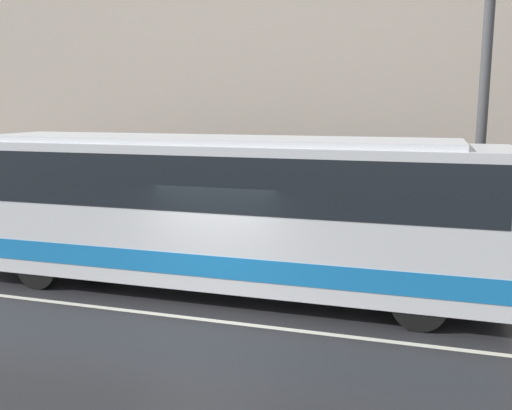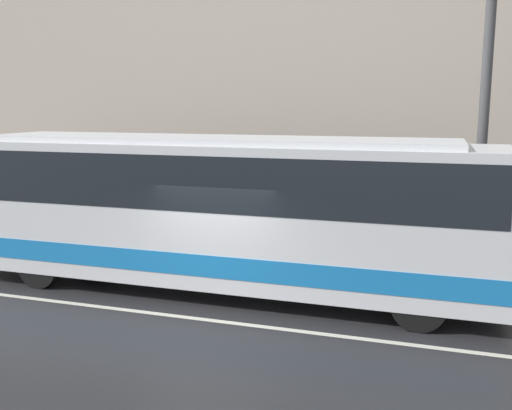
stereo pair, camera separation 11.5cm
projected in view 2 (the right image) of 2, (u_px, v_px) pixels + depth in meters
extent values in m
plane|color=#262628|center=(204.00, 320.00, 10.97)|extent=(60.00, 60.00, 0.00)
cube|color=gray|center=(279.00, 249.00, 16.06)|extent=(60.00, 2.89, 0.14)
cube|color=#B7A899|center=(296.00, 10.00, 16.40)|extent=(60.00, 0.30, 13.57)
cube|color=#2D2B28|center=(292.00, 195.00, 17.17)|extent=(60.00, 0.06, 2.80)
cube|color=beige|center=(204.00, 319.00, 10.97)|extent=(54.00, 0.14, 0.01)
cube|color=silver|center=(211.00, 209.00, 12.56)|extent=(12.25, 2.58, 2.93)
cube|color=#1972BF|center=(211.00, 249.00, 12.71)|extent=(12.19, 2.60, 0.45)
cube|color=black|center=(210.00, 176.00, 12.43)|extent=(11.88, 2.60, 1.11)
cube|color=silver|center=(210.00, 140.00, 12.29)|extent=(10.41, 2.19, 0.12)
cylinder|color=black|center=(419.00, 304.00, 10.36)|extent=(1.00, 0.28, 1.00)
cylinder|color=black|center=(423.00, 270.00, 12.48)|extent=(1.00, 0.28, 1.00)
cylinder|color=black|center=(39.00, 266.00, 12.84)|extent=(1.00, 0.28, 1.00)
cylinder|color=black|center=(96.00, 243.00, 14.96)|extent=(1.00, 0.28, 1.00)
cylinder|color=#4C4C4F|center=(485.00, 100.00, 13.01)|extent=(0.24, 0.24, 8.09)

